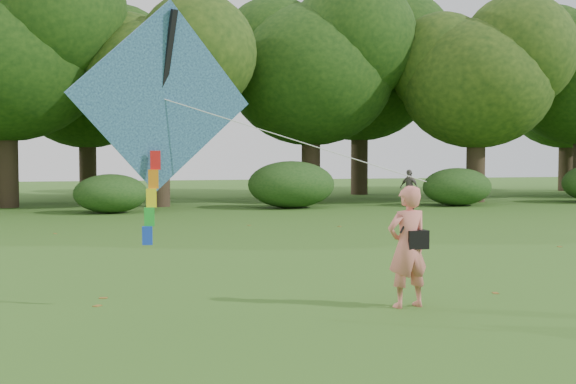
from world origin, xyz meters
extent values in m
plane|color=#265114|center=(0.00, 0.00, 0.00)|extent=(100.00, 100.00, 0.00)
imported|color=#DE7668|center=(-0.14, -0.57, 0.85)|extent=(0.68, 0.50, 1.70)
imported|color=slate|center=(7.97, 17.70, 0.76)|extent=(0.76, 0.95, 1.51)
cube|color=black|center=(-0.02, -0.60, 0.95)|extent=(0.30, 0.20, 0.26)
cylinder|color=black|center=(-0.14, -0.61, 1.28)|extent=(0.33, 0.14, 0.47)
cube|color=#2768AA|center=(-3.44, 0.19, 2.90)|extent=(2.54, 0.78, 2.60)
cube|color=black|center=(-3.44, 0.22, 2.90)|extent=(0.40, 0.67, 2.34)
cylinder|color=white|center=(-1.66, -0.22, 2.33)|extent=(3.56, 0.82, 1.16)
cube|color=red|center=(-3.54, 0.21, 2.06)|extent=(0.14, 0.06, 0.26)
cube|color=orange|center=(-3.57, 0.21, 1.80)|extent=(0.14, 0.06, 0.26)
cube|color=yellow|center=(-3.60, 0.21, 1.54)|extent=(0.14, 0.06, 0.26)
cube|color=green|center=(-3.63, 0.21, 1.28)|extent=(0.14, 0.06, 0.26)
cube|color=blue|center=(-3.66, 0.21, 1.02)|extent=(0.14, 0.06, 0.26)
cylinder|color=#3A2D1E|center=(-8.00, 21.00, 1.92)|extent=(0.88, 0.88, 3.85)
ellipsoid|color=#1E3F11|center=(-8.00, 21.00, 6.05)|extent=(8.00, 8.00, 6.80)
cylinder|color=#3A2D1E|center=(-2.00, 20.00, 1.57)|extent=(0.80, 0.80, 3.15)
ellipsoid|color=#1E3F11|center=(-2.00, 20.00, 4.91)|extent=(6.40, 6.40, 5.44)
cylinder|color=#3A2D1E|center=(5.00, 22.00, 1.84)|extent=(0.86, 0.86, 3.67)
ellipsoid|color=#1E3F11|center=(5.00, 22.00, 5.76)|extent=(7.60, 7.60, 6.46)
cylinder|color=#3A2D1E|center=(12.00, 19.50, 1.72)|extent=(0.83, 0.83, 3.43)
ellipsoid|color=#1E3F11|center=(12.00, 19.50, 5.30)|extent=(6.80, 6.80, 5.78)
cylinder|color=#3A2D1E|center=(-5.00, 27.50, 1.75)|extent=(0.84, 0.84, 3.50)
ellipsoid|color=#1E3F11|center=(-5.00, 27.50, 5.43)|extent=(7.00, 7.00, 5.95)
cylinder|color=#3A2D1E|center=(9.00, 26.50, 2.01)|extent=(0.90, 0.90, 4.02)
ellipsoid|color=#1E3F11|center=(9.00, 26.50, 6.17)|extent=(7.80, 7.80, 6.63)
cylinder|color=#3A2D1E|center=(22.00, 27.00, 1.78)|extent=(0.85, 0.85, 3.57)
ellipsoid|color=#1E3F11|center=(22.00, 27.00, 5.55)|extent=(7.20, 7.20, 6.12)
ellipsoid|color=#264919|center=(-4.00, 17.10, 0.71)|extent=(2.66, 2.09, 1.42)
ellipsoid|color=#264919|center=(3.00, 17.90, 0.94)|extent=(3.50, 2.75, 1.88)
ellipsoid|color=#264919|center=(10.00, 17.40, 0.79)|extent=(2.94, 2.31, 1.58)
cube|color=brown|center=(5.97, 4.66, 0.00)|extent=(0.10, 0.13, 0.01)
cube|color=brown|center=(-0.02, 11.36, 0.00)|extent=(0.12, 0.14, 0.01)
cube|color=brown|center=(-4.26, 1.12, 0.00)|extent=(0.13, 0.10, 0.01)
cube|color=brown|center=(-3.28, 7.41, 0.00)|extent=(0.09, 0.12, 0.01)
cube|color=brown|center=(-5.52, 10.43, 0.00)|extent=(0.12, 0.14, 0.01)
cube|color=brown|center=(2.52, 10.38, 0.00)|extent=(0.14, 0.14, 0.01)
cube|color=brown|center=(1.59, 0.02, 0.00)|extent=(0.11, 0.14, 0.01)
cube|color=brown|center=(-4.35, 0.57, 0.00)|extent=(0.14, 0.14, 0.01)
camera|label=1|loc=(-4.23, -9.85, 2.14)|focal=45.00mm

